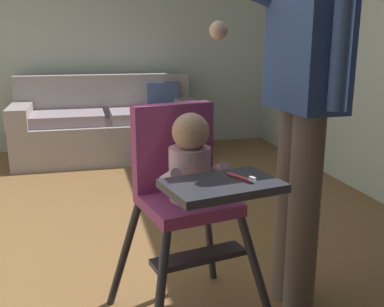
# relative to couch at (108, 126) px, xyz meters

# --- Properties ---
(ground) EXTENTS (6.13, 7.39, 0.10)m
(ground) POSITION_rel_couch_xyz_m (-0.31, -2.41, -0.38)
(ground) COLOR brown
(wall_far) EXTENTS (5.33, 0.06, 2.74)m
(wall_far) POSITION_rel_couch_xyz_m (-0.31, 0.52, 1.04)
(wall_far) COLOR #B8C4BB
(wall_far) RESTS_ON ground
(couch) EXTENTS (1.89, 0.86, 0.86)m
(couch) POSITION_rel_couch_xyz_m (0.00, 0.00, 0.00)
(couch) COLOR #9B908E
(couch) RESTS_ON ground
(high_chair) EXTENTS (0.71, 0.81, 0.96)m
(high_chair) POSITION_rel_couch_xyz_m (0.16, -3.04, 0.33)
(high_chair) COLOR #2D2E36
(high_chair) RESTS_ON ground
(adult_standing) EXTENTS (0.52, 0.49, 1.75)m
(adult_standing) POSITION_rel_couch_xyz_m (0.67, -3.02, 0.66)
(adult_standing) COLOR #6C5E54
(adult_standing) RESTS_ON ground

